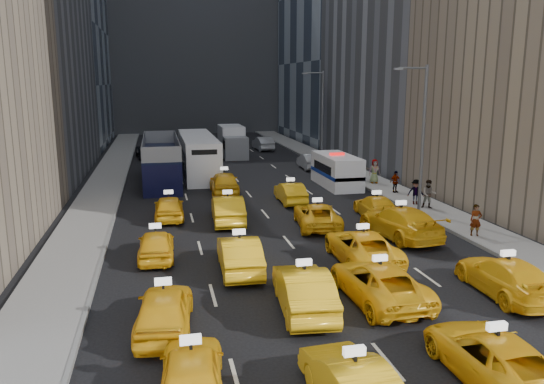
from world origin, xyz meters
The scene contains 39 objects.
ground centered at (0.00, 0.00, 0.00)m, with size 160.00×160.00×0.00m, color black.
sidewalk_west centered at (-10.50, 25.00, 0.07)m, with size 3.00×90.00×0.15m, color gray.
sidewalk_east centered at (10.50, 25.00, 0.07)m, with size 3.00×90.00×0.15m, color gray.
curb_west centered at (-9.05, 25.00, 0.09)m, with size 0.15×90.00×0.18m, color slate.
curb_east centered at (9.05, 25.00, 0.09)m, with size 0.15×90.00×0.18m, color slate.
building_backdrop centered at (0.00, 72.00, 20.00)m, with size 30.00×12.00×40.00m, color slate.
streetlight_near centered at (9.18, 12.00, 4.92)m, with size 2.15×0.22×9.00m.
streetlight_far centered at (9.18, 32.00, 4.92)m, with size 2.15×0.22×9.00m.
taxi_0 centered at (-5.73, -4.62, 0.71)m, with size 1.67×4.15×1.41m, color yellow.
taxi_2 centered at (2.42, -5.51, 0.68)m, with size 2.25×4.88×1.36m, color yellow.
taxi_4 centered at (-6.35, -0.63, 0.75)m, with size 1.77×4.41×1.50m, color yellow.
taxi_5 centered at (-1.47, -0.07, 0.80)m, with size 1.68×4.83×1.59m, color yellow.
taxi_6 centered at (1.52, 0.20, 0.72)m, with size 2.40×5.21×1.45m, color yellow.
taxi_7 centered at (6.49, -0.34, 0.73)m, with size 2.04×5.03×1.46m, color yellow.
taxi_8 centered at (-6.60, 6.78, 0.68)m, with size 1.61×4.00×1.36m, color yellow.
taxi_9 centered at (-3.10, 4.37, 0.77)m, with size 1.64×4.70×1.55m, color yellow.
taxi_10 centered at (2.53, 4.38, 0.73)m, with size 2.42×5.26×1.46m, color yellow.
taxi_11 centered at (5.92, 7.61, 0.82)m, with size 2.31×5.68×1.65m, color yellow.
taxi_12 centered at (-5.82, 13.97, 0.72)m, with size 1.69×4.21×1.43m, color yellow.
taxi_13 centered at (-2.53, 12.41, 0.81)m, with size 1.70×4.89×1.61m, color yellow.
taxi_14 centered at (2.26, 10.46, 0.68)m, with size 2.24×4.86×1.35m, color yellow.
taxi_15 centered at (6.31, 11.63, 0.67)m, with size 1.89×4.65×1.35m, color yellow.
taxi_16 centered at (-1.71, 20.37, 0.84)m, with size 1.97×4.91×1.67m, color yellow.
taxi_17 centered at (2.29, 16.66, 0.69)m, with size 1.46×4.18×1.38m, color yellow.
nypd_van centered at (7.21, 21.49, 1.19)m, with size 2.46×6.14×2.62m.
double_decker centered at (-6.09, 26.12, 1.76)m, with size 3.13×12.30×3.56m.
city_bus centered at (-2.90, 29.19, 1.69)m, with size 3.91×13.40×3.41m.
box_truck centered at (1.64, 39.84, 1.60)m, with size 2.81×7.25×3.26m.
misc_car_0 centered at (7.46, 29.87, 0.72)m, with size 1.52×4.35×1.43m, color #94979B.
misc_car_1 centered at (-7.19, 40.70, 0.79)m, with size 2.62×5.68×1.58m, color black.
misc_car_2 centered at (1.91, 46.10, 0.72)m, with size 2.03×4.99×1.45m, color slate.
misc_car_3 centered at (-1.38, 43.29, 0.75)m, with size 1.77×4.39×1.50m, color black.
misc_car_4 centered at (5.91, 44.19, 0.79)m, with size 1.68×4.81×1.58m, color #9B9EA2.
pedestrian_0 centered at (9.67, 6.59, 0.98)m, with size 0.61×0.40×1.67m, color gray.
pedestrian_1 centered at (10.29, 12.65, 1.06)m, with size 0.89×0.49×1.82m, color gray.
pedestrian_2 centered at (10.02, 13.88, 0.97)m, with size 1.06×0.44×1.64m, color gray.
pedestrian_3 centered at (10.35, 17.64, 0.94)m, with size 0.92×0.42×1.58m, color gray.
pedestrian_4 centered at (10.31, 21.34, 1.10)m, with size 0.93×0.51×1.90m, color gray.
pedestrian_5 centered at (9.73, 22.65, 0.97)m, with size 1.53×0.44×1.65m, color gray.
Camera 1 is at (-6.34, -17.17, 8.08)m, focal length 35.00 mm.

